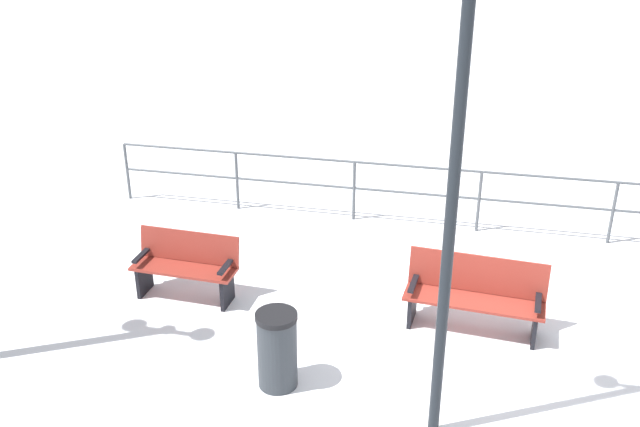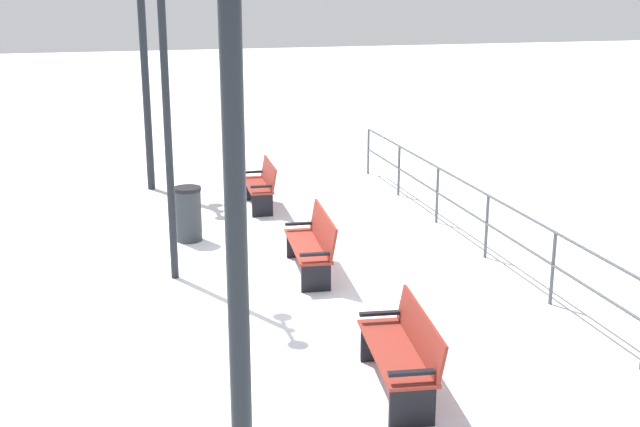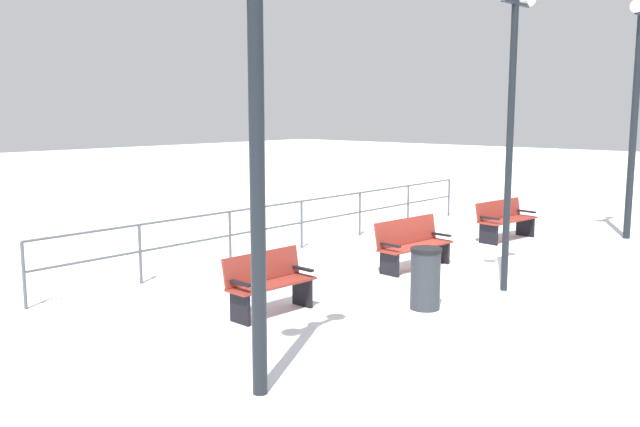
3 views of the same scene
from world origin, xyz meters
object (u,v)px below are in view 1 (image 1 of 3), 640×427
(bench_second, at_px, (475,294))
(trash_bin, at_px, (277,349))
(lamppost_middle, at_px, (459,120))
(bench_nearest, at_px, (186,265))

(bench_second, bearing_deg, trash_bin, -47.37)
(lamppost_middle, bearing_deg, bench_second, 170.66)
(bench_second, relative_size, trash_bin, 1.89)
(bench_nearest, distance_m, trash_bin, 2.26)
(bench_second, bearing_deg, lamppost_middle, -4.64)
(bench_second, xyz_separation_m, trash_bin, (1.60, -2.05, -0.02))
(bench_nearest, height_order, lamppost_middle, lamppost_middle)
(bench_nearest, bearing_deg, trash_bin, 49.90)
(lamppost_middle, bearing_deg, trash_bin, -102.65)
(trash_bin, bearing_deg, bench_second, 127.93)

